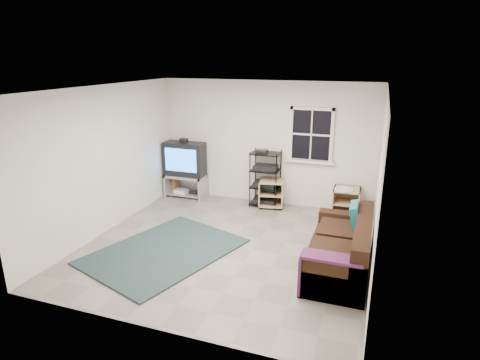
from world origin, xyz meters
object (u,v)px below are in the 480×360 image
at_px(side_table_left, 271,192).
at_px(side_table_right, 346,200).
at_px(tv_unit, 185,165).
at_px(sofa, 342,251).
at_px(av_rack, 265,182).

height_order(side_table_left, side_table_right, side_table_right).
relative_size(tv_unit, sofa, 0.69).
relative_size(av_rack, side_table_left, 2.05).
relative_size(av_rack, side_table_right, 2.01).
distance_m(av_rack, side_table_right, 1.69).
height_order(side_table_left, sofa, sofa).
relative_size(tv_unit, av_rack, 1.12).
xyz_separation_m(av_rack, side_table_right, (1.68, -0.01, -0.19)).
xyz_separation_m(av_rack, side_table_left, (0.14, 0.01, -0.21)).
distance_m(av_rack, sofa, 2.89).
distance_m(tv_unit, side_table_right, 3.57).
bearing_deg(sofa, side_table_right, 93.51).
xyz_separation_m(tv_unit, side_table_left, (2.00, 0.02, -0.42)).
bearing_deg(side_table_left, av_rack, -176.30).
xyz_separation_m(tv_unit, sofa, (3.68, -2.22, -0.42)).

